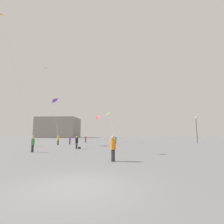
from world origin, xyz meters
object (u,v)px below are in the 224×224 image
at_px(person_in_black, 77,142).
at_px(person_in_yellow, 58,139).
at_px(person_in_red, 86,139).
at_px(handbag_beside_flyer, 79,148).
at_px(person_in_teal, 116,139).
at_px(kite_violet_delta, 55,101).
at_px(person_in_grey, 33,140).
at_px(kite_lime_diamond, 108,114).
at_px(person_in_orange, 113,147).
at_px(person_in_purple, 70,140).
at_px(kite_magenta_diamond, 46,69).
at_px(building_left_hall, 59,128).
at_px(kite_crimson_delta, 98,117).
at_px(lamppost_east, 196,126).
at_px(person_in_green, 33,144).
at_px(kite_amber_diamond, 0,15).

relative_size(person_in_black, person_in_yellow, 0.91).
height_order(person_in_red, handbag_beside_flyer, person_in_red).
relative_size(person_in_teal, kite_violet_delta, 0.24).
bearing_deg(person_in_grey, kite_lime_diamond, 27.22).
distance_m(person_in_grey, handbag_beside_flyer, 9.02).
height_order(person_in_orange, person_in_purple, person_in_orange).
bearing_deg(kite_magenta_diamond, building_left_hall, 109.67).
height_order(kite_crimson_delta, lamppost_east, kite_crimson_delta).
xyz_separation_m(person_in_orange, building_left_hall, (-37.91, 82.75, 4.90)).
relative_size(person_in_orange, kite_crimson_delta, 0.33).
relative_size(kite_magenta_diamond, handbag_beside_flyer, 46.33).
xyz_separation_m(person_in_green, handbag_beside_flyer, (3.77, 4.41, -0.76)).
height_order(person_in_purple, kite_crimson_delta, kite_crimson_delta).
xyz_separation_m(person_in_yellow, lamppost_east, (27.53, 8.26, 2.76)).
relative_size(person_in_green, person_in_teal, 1.01).
xyz_separation_m(person_in_black, lamppost_east, (22.00, 15.65, 2.85)).
distance_m(kite_magenta_diamond, kite_crimson_delta, 16.06).
distance_m(person_in_purple, kite_violet_delta, 7.83).
bearing_deg(handbag_beside_flyer, person_in_red, 100.59).
distance_m(person_in_purple, kite_amber_diamond, 20.81).
bearing_deg(person_in_grey, person_in_teal, 9.65).
xyz_separation_m(building_left_hall, lamppost_east, (54.57, -57.64, -2.12)).
height_order(person_in_red, kite_violet_delta, kite_violet_delta).
xyz_separation_m(kite_magenta_diamond, kite_amber_diamond, (1.77, -14.94, 0.32)).
relative_size(person_in_purple, kite_crimson_delta, 0.31).
relative_size(person_in_grey, lamppost_east, 0.31).
relative_size(kite_magenta_diamond, kite_amber_diamond, 0.99).
bearing_deg(lamppost_east, person_in_orange, -123.56).
height_order(kite_lime_diamond, lamppost_east, kite_lime_diamond).
bearing_deg(building_left_hall, person_in_grey, -70.57).
xyz_separation_m(person_in_orange, kite_lime_diamond, (-2.83, 25.25, 5.62)).
height_order(person_in_green, kite_amber_diamond, kite_amber_diamond).
bearing_deg(person_in_orange, lamppost_east, -117.29).
bearing_deg(kite_amber_diamond, kite_magenta_diamond, 96.76).
bearing_deg(kite_magenta_diamond, person_in_orange, -52.04).
xyz_separation_m(person_in_red, kite_violet_delta, (-3.02, -10.77, 6.73)).
bearing_deg(kite_magenta_diamond, handbag_beside_flyer, -44.33).
distance_m(kite_crimson_delta, kite_violet_delta, 14.57).
bearing_deg(person_in_teal, building_left_hall, -68.90).
height_order(person_in_red, person_in_teal, person_in_red).
distance_m(kite_amber_diamond, kite_lime_diamond, 24.88).
bearing_deg(person_in_red, building_left_hall, -45.20).
distance_m(person_in_teal, kite_violet_delta, 13.51).
bearing_deg(kite_crimson_delta, person_in_red, -129.86).
height_order(person_in_green, handbag_beside_flyer, person_in_green).
bearing_deg(person_in_grey, person_in_yellow, 35.64).
bearing_deg(person_in_red, person_in_teal, 161.97).
bearing_deg(kite_amber_diamond, person_in_red, 75.15).
distance_m(person_in_green, kite_magenta_diamond, 21.62).
relative_size(kite_magenta_diamond, building_left_hall, 0.66).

